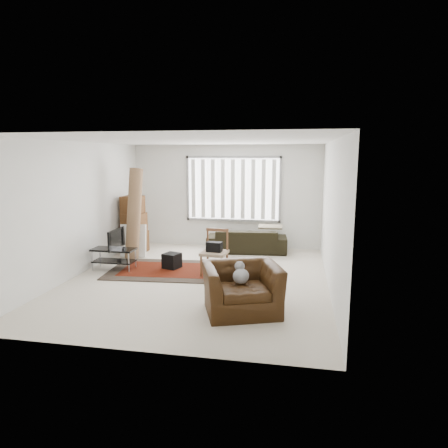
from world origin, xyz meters
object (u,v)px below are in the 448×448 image
at_px(side_chair, 215,250).
at_px(armchair, 242,285).
at_px(moving_boxes, 134,226).
at_px(sofa, 247,237).
at_px(tv_stand, 114,254).

bearing_deg(side_chair, armchair, -60.83).
height_order(moving_boxes, sofa, moving_boxes).
relative_size(tv_stand, side_chair, 0.98).
bearing_deg(moving_boxes, side_chair, -32.71).
xyz_separation_m(tv_stand, armchair, (3.02, -1.81, 0.10)).
height_order(sofa, side_chair, side_chair).
distance_m(side_chair, armchair, 2.00).
xyz_separation_m(tv_stand, side_chair, (2.21, 0.01, 0.18)).
bearing_deg(tv_stand, armchair, -30.91).
height_order(tv_stand, side_chair, side_chair).
relative_size(side_chair, armchair, 0.65).
bearing_deg(sofa, side_chair, 74.46).
relative_size(sofa, armchair, 1.39).
xyz_separation_m(side_chair, armchair, (0.82, -1.82, -0.08)).
relative_size(tv_stand, sofa, 0.46).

